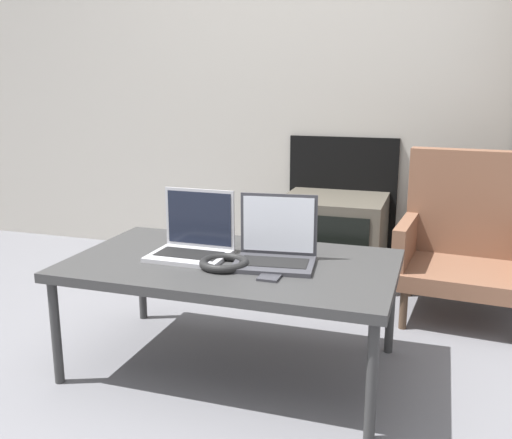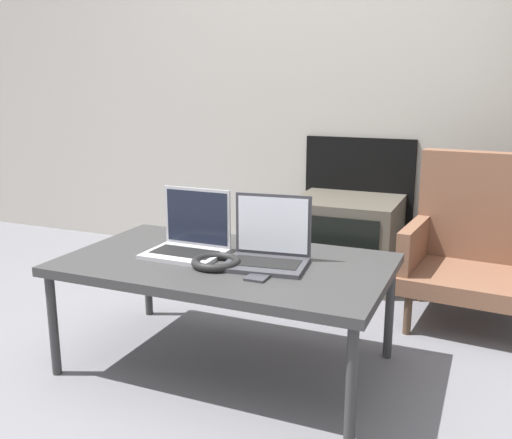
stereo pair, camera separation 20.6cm
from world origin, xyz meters
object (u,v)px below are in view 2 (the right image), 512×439
laptop_right (269,248)px  headphones (217,262)px  tv (346,239)px  phone (261,274)px  armchair (476,241)px  laptop_left (190,239)px

laptop_right → headphones: 0.20m
tv → phone: bearing=-88.9°
headphones → phone: (0.19, -0.04, -0.01)m
headphones → armchair: bearing=48.7°
phone → armchair: size_ratio=0.19×
tv → armchair: bearing=-23.4°
phone → armchair: bearing=56.6°
laptop_left → laptop_right: same height
phone → armchair: armchair is taller
laptop_right → tv: laptop_right is taller
laptop_right → headphones: laptop_right is taller
laptop_left → armchair: armchair is taller
laptop_left → phone: bearing=-20.7°
headphones → armchair: (0.87, 0.99, -0.08)m
headphones → laptop_right: bearing=33.4°
tv → armchair: (0.70, -0.30, 0.14)m
laptop_left → headphones: (0.18, -0.11, -0.04)m
headphones → armchair: 1.32m
laptop_right → tv: (0.00, 1.19, -0.26)m
laptop_right → phone: (0.03, -0.14, -0.05)m
laptop_right → phone: bearing=-85.5°
laptop_right → phone: 0.16m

